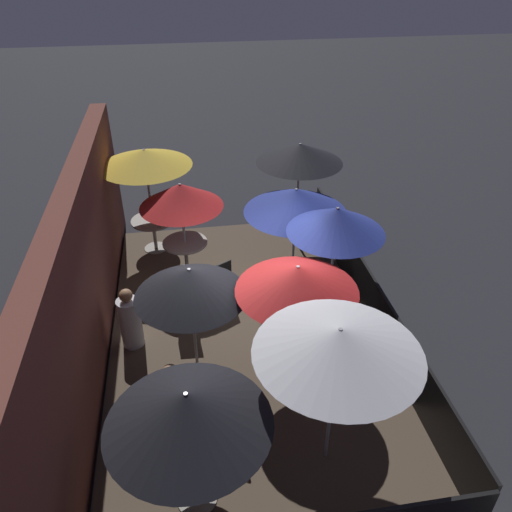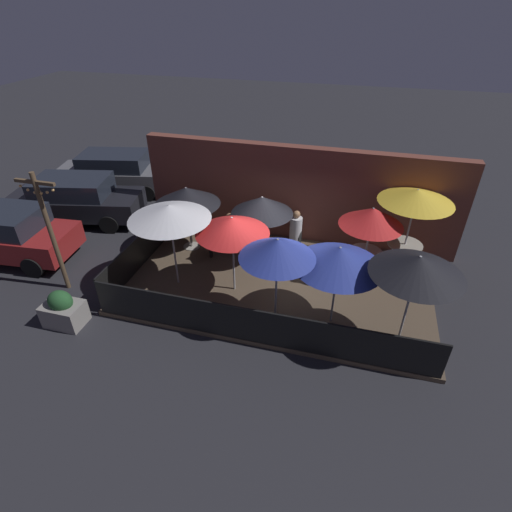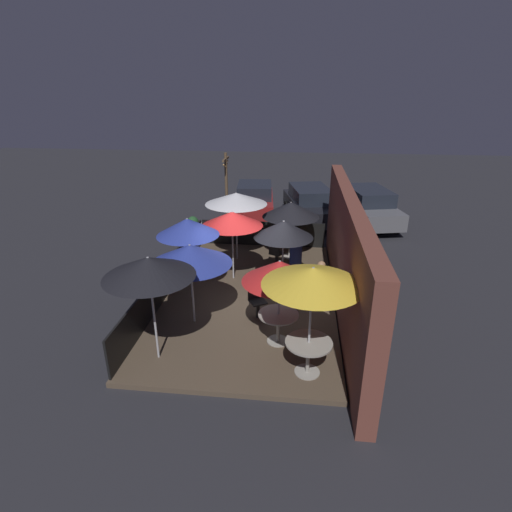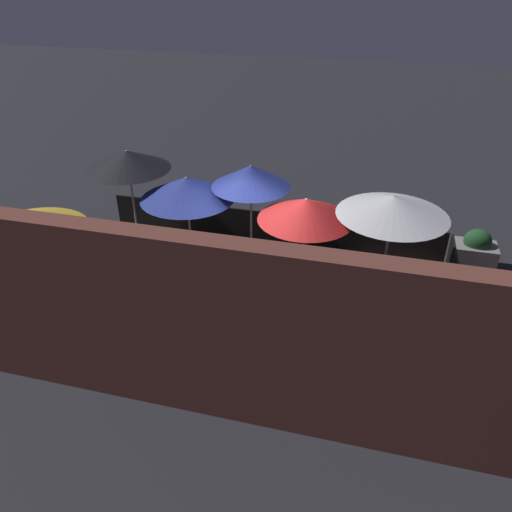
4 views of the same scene
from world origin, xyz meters
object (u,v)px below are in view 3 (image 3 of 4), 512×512
Objects in this scene: patron_1 at (296,256)px; parked_car_2 at (368,206)px; dining_table_2 at (308,348)px; patio_chair_1 at (276,253)px; patio_umbrella_2 at (313,276)px; planter_box at (193,230)px; patio_umbrella_7 at (149,267)px; patio_umbrella_0 at (291,209)px; patio_umbrella_1 at (280,271)px; patio_umbrella_6 at (236,199)px; parked_car_0 at (255,200)px; patio_chair_2 at (285,288)px; patron_0 at (320,283)px; patio_chair_0 at (257,299)px; parked_car_1 at (310,204)px; patio_umbrella_5 at (190,254)px; patio_umbrella_4 at (232,219)px; dining_table_1 at (278,320)px; patio_umbrella_8 at (188,227)px; light_post at (226,189)px; patio_umbrella_3 at (284,229)px.

patron_1 is 6.66m from parked_car_2.
patio_chair_1 reaches higher than dining_table_2.
patio_umbrella_2 is 2.51× the size of planter_box.
patio_umbrella_0 is at bearing 156.30° from patio_umbrella_7.
patio_umbrella_1 is 2.13× the size of dining_table_2.
patio_umbrella_6 reaches higher than dining_table_2.
patio_chair_1 is 6.10m from parked_car_0.
patron_0 reaches higher than patio_chair_2.
patio_chair_0 is at bearing 1.66° from parked_car_0.
patron_0 is at bearing -10.96° from parked_car_1.
patio_chair_0 is at bearing 28.90° from planter_box.
patio_chair_2 is at bearing 30.11° from patio_umbrella_6.
patio_umbrella_5 reaches higher than planter_box.
patio_umbrella_5 is at bearing 14.82° from planter_box.
patio_umbrella_6 is 5.63m from parked_car_0.
patron_1 is at bearing 110.90° from patio_umbrella_4.
patron_1 is (-5.14, -0.36, -1.72)m from patio_umbrella_2.
dining_table_2 is 0.82× the size of patron_0.
patio_umbrella_2 reaches higher than planter_box.
patio_umbrella_6 is 4.28m from patron_0.
patio_chair_2 is (-2.67, 2.72, -1.69)m from patio_umbrella_7.
parked_car_0 is (-7.05, -0.12, -1.25)m from patio_umbrella_4.
dining_table_1 is 1.02× the size of patio_chair_0.
patio_umbrella_2 is 2.00× the size of patron_1.
patio_umbrella_1 is 2.20m from patio_chair_2.
patio_umbrella_8 is at bearing -127.01° from dining_table_1.
parked_car_2 is at bearing 144.05° from patio_umbrella_0.
parked_car_0 is 0.83× the size of parked_car_2.
patio_chair_0 is 0.95× the size of planter_box.
patio_umbrella_6 is at bearing 171.40° from patio_umbrella_7.
parked_car_2 is at bearing 142.49° from patio_umbrella_4.
patron_1 is at bearing 67.50° from patio_umbrella_6.
parked_car_1 is at bearing -102.55° from parked_car_2.
patio_umbrella_2 is 0.51× the size of parked_car_2.
light_post is at bearing -167.61° from patio_umbrella_4.
patio_chair_1 is at bearing 107.02° from patron_1.
parked_car_1 reaches higher than patio_chair_1.
patio_umbrella_3 is at bearing 158.39° from patron_0.
patio_umbrella_7 is (4.23, -1.01, 0.25)m from patio_umbrella_4.
parked_car_2 is (-11.01, 2.77, 0.11)m from dining_table_2.
dining_table_2 is at bearing 10.38° from patio_umbrella_3.
patio_umbrella_1 is at bearing 108.97° from patio_umbrella_7.
patio_umbrella_3 is at bearing 43.68° from planter_box.
patio_umbrella_3 reaches higher than patio_umbrella_0.
patio_umbrella_4 reaches higher than patron_0.
patio_umbrella_0 is 4.55m from planter_box.
patron_1 is 6.64m from parked_car_0.
patio_umbrella_6 is at bearing 166.32° from patio_chair_0.
patio_umbrella_1 reaches higher than patio_chair_1.
light_post reaches higher than dining_table_2.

